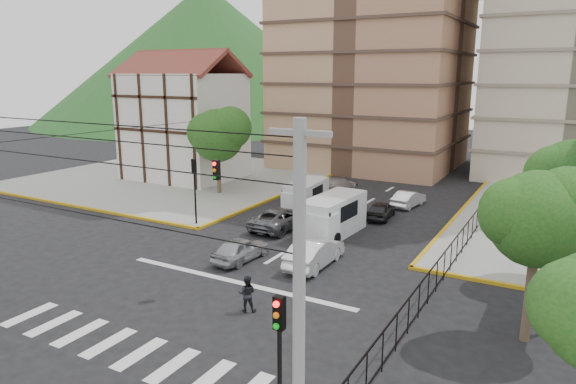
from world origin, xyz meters
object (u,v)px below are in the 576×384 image
Objects in this scene: traffic_light_se at (279,348)px; van_right_lane at (331,217)px; pedestrian_crosswalk at (247,294)px; van_left_lane at (305,196)px; car_silver_front_left at (241,249)px; car_white_front_right at (315,253)px; traffic_light_nw at (195,180)px.

van_right_lane is (-6.76, 18.02, -1.90)m from traffic_light_se.
van_right_lane is 3.51× the size of pedestrian_crosswalk.
traffic_light_se reaches higher than van_left_lane.
van_right_lane is 6.89m from car_silver_front_left.
traffic_light_nw is at bearing -15.40° from car_white_front_right.
car_white_front_right is at bearing -115.89° from pedestrian_crosswalk.
traffic_light_nw reaches higher than van_left_lane.
van_right_lane is (8.84, 2.42, -1.90)m from traffic_light_nw.
traffic_light_se is 0.97× the size of car_white_front_right.
traffic_light_se is 25.57m from van_left_lane.
traffic_light_nw is 13.71m from pedestrian_crosswalk.
car_silver_front_left is (6.37, -3.99, -2.47)m from traffic_light_nw.
van_left_lane reaches higher than car_white_front_right.
van_left_lane is 1.07× the size of car_white_front_right.
pedestrian_crosswalk is (10.11, -8.97, -2.31)m from traffic_light_nw.
pedestrian_crosswalk reaches higher than car_white_front_right.
traffic_light_nw is 0.97× the size of car_white_front_right.
car_white_front_right is (-5.34, 12.85, -2.37)m from traffic_light_se.
car_silver_front_left is 2.36× the size of pedestrian_crosswalk.
van_right_lane is 6.58m from van_left_lane.
pedestrian_crosswalk is at bearing 129.62° from traffic_light_se.
traffic_light_se reaches higher than car_white_front_right.
car_silver_front_left is at bearing 17.23° from car_white_front_right.
pedestrian_crosswalk is (3.74, -4.98, 0.16)m from car_silver_front_left.
van_left_lane is 11.63m from car_white_front_right.
traffic_light_nw is 2.73× the size of pedestrian_crosswalk.
traffic_light_se is at bearing 132.14° from car_silver_front_left.
traffic_light_nw is 10.88m from car_white_front_right.
van_left_lane reaches higher than pedestrian_crosswalk.
traffic_light_se reaches higher than pedestrian_crosswalk.
van_right_lane is at bearing -75.04° from car_white_front_right.
traffic_light_nw reaches higher than pedestrian_crosswalk.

